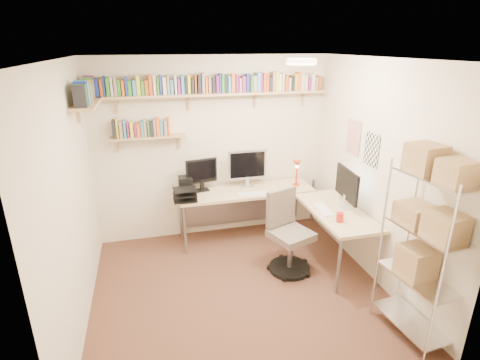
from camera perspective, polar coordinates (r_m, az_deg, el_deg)
name	(u,v)px	position (r m, az deg, el deg)	size (l,w,h in m)	color
ground	(239,290)	(4.43, -0.14, -16.35)	(3.20, 3.20, 0.00)	#4C2A20
room_shell	(239,159)	(3.73, -0.10, 3.21)	(3.24, 3.04, 2.52)	beige
wall_shelves	(182,95)	(4.81, -8.85, 12.69)	(3.12, 1.09, 0.80)	tan
corner_desk	(259,196)	(4.99, 2.98, -2.46)	(2.19, 1.85, 1.26)	beige
office_chair	(288,238)	(4.61, 7.27, -8.69)	(0.57, 0.58, 1.01)	black
wire_rack	(427,222)	(3.63, 26.66, -5.74)	(0.42, 0.76, 1.84)	silver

